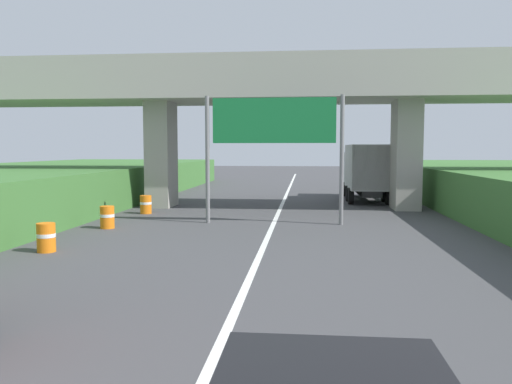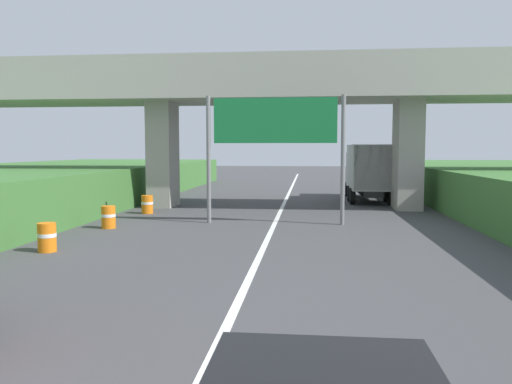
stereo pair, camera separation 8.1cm
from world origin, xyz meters
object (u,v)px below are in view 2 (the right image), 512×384
(construction_barrel_3, at_px, (108,217))
(construction_barrel_4, at_px, (147,204))
(truck_silver, at_px, (367,169))
(construction_barrel_2, at_px, (47,237))
(overhead_highway_sign, at_px, (275,129))

(construction_barrel_3, distance_m, construction_barrel_4, 4.79)
(construction_barrel_3, bearing_deg, truck_silver, 47.04)
(truck_silver, bearing_deg, construction_barrel_3, -132.96)
(truck_silver, relative_size, construction_barrel_2, 8.11)
(construction_barrel_2, height_order, construction_barrel_4, same)
(overhead_highway_sign, distance_m, construction_barrel_2, 10.11)
(truck_silver, height_order, construction_barrel_2, truck_silver)
(construction_barrel_2, bearing_deg, construction_barrel_4, 89.29)
(construction_barrel_3, bearing_deg, overhead_highway_sign, 16.70)
(overhead_highway_sign, relative_size, construction_barrel_3, 6.53)
(construction_barrel_4, bearing_deg, truck_silver, 33.61)
(overhead_highway_sign, bearing_deg, truck_silver, 64.39)
(construction_barrel_2, bearing_deg, truck_silver, 55.96)
(truck_silver, xyz_separation_m, construction_barrel_4, (-11.53, -7.66, -1.47))
(overhead_highway_sign, distance_m, truck_silver, 11.81)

